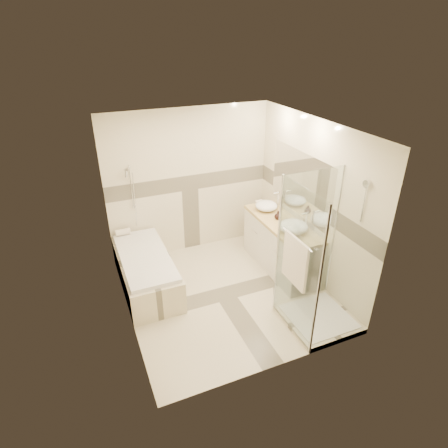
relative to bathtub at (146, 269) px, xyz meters
name	(u,v)px	position (x,y,z in m)	size (l,w,h in m)	color
room	(228,219)	(1.08, -0.64, 0.95)	(2.82, 3.02, 2.52)	beige
bathtub	(146,269)	(0.00, 0.00, 0.00)	(0.75, 1.70, 0.56)	beige
vanity	(281,245)	(2.15, -0.35, 0.12)	(0.58, 1.62, 0.85)	silver
shower_enclosure	(311,290)	(1.86, -1.62, 0.20)	(0.96, 0.93, 2.04)	beige
vessel_sink_near	(266,206)	(2.13, 0.15, 0.62)	(0.37, 0.37, 0.15)	white
vessel_sink_far	(293,227)	(2.13, -0.68, 0.63)	(0.43, 0.43, 0.17)	white
faucet_near	(278,198)	(2.35, 0.15, 0.72)	(0.12, 0.03, 0.30)	silver
faucet_far	(306,219)	(2.35, -0.68, 0.71)	(0.12, 0.03, 0.29)	silver
amenity_bottle_a	(286,222)	(2.13, -0.48, 0.61)	(0.06, 0.07, 0.14)	black
amenity_bottle_b	(278,215)	(2.13, -0.23, 0.61)	(0.11, 0.11, 0.14)	black
folded_towels	(262,204)	(2.13, 0.31, 0.58)	(0.13, 0.22, 0.07)	white
rolled_towel	(123,232)	(-0.18, 0.75, 0.31)	(0.11, 0.11, 0.23)	white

